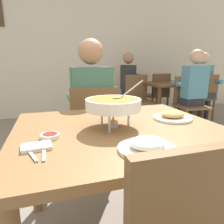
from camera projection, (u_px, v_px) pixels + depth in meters
cafe_rear_partition at (65, 43)px, 4.17m from camera, size 10.00×0.10×3.00m
dining_table_main at (120, 145)px, 1.16m from camera, size 1.14×0.99×0.76m
chair_diner_main at (92, 128)px, 1.91m from camera, size 0.44×0.44×0.90m
diner_main at (91, 102)px, 1.89m from camera, size 0.40×0.45×1.31m
curry_bowl at (113, 104)px, 1.09m from camera, size 0.33×0.30×0.26m
rice_plate at (147, 146)px, 0.82m from camera, size 0.24×0.24×0.06m
appetizer_plate at (173, 116)px, 1.28m from camera, size 0.24×0.24×0.06m
sauce_dish at (50, 136)px, 0.96m from camera, size 0.09×0.09×0.02m
napkin_folded at (37, 147)px, 0.84m from camera, size 0.13×0.09×0.02m
fork_utensil at (31, 153)px, 0.79m from camera, size 0.07×0.16×0.01m
spoon_utensil at (44, 152)px, 0.80m from camera, size 0.01×0.17×0.01m
dining_table_far at (171, 90)px, 3.76m from camera, size 1.00×0.80×0.76m
chair_bg_left at (189, 101)px, 3.28m from camera, size 0.50×0.50×0.90m
chair_bg_middle at (203, 95)px, 3.89m from camera, size 0.45×0.45×0.90m
chair_bg_right at (131, 93)px, 4.07m from camera, size 0.49×0.49×0.90m
chair_bg_corner at (158, 92)px, 4.21m from camera, size 0.49×0.49×0.90m
chair_bg_window at (138, 97)px, 3.67m from camera, size 0.46×0.46×0.90m
patron_bg_left at (193, 86)px, 3.19m from camera, size 0.40×0.45×1.31m
patron_bg_middle at (203, 82)px, 3.90m from camera, size 0.40×0.45×1.31m
patron_bg_right at (130, 81)px, 4.09m from camera, size 0.45×0.40×1.31m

